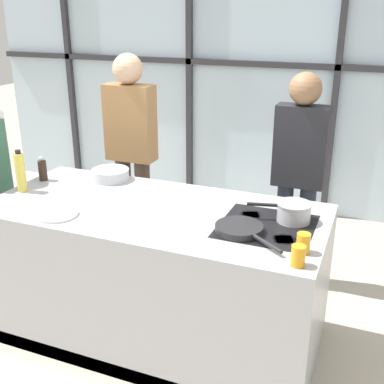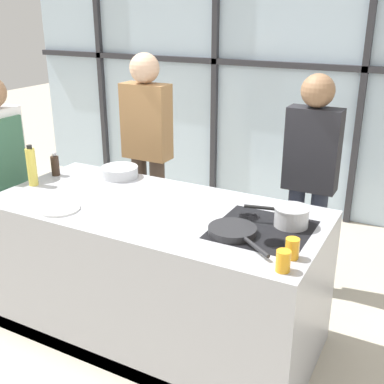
{
  "view_description": "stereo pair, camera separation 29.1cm",
  "coord_description": "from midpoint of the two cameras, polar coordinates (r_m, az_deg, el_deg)",
  "views": [
    {
      "loc": [
        1.23,
        -2.43,
        2.07
      ],
      "look_at": [
        0.21,
        0.1,
        1.02
      ],
      "focal_mm": 45.0,
      "sensor_mm": 36.0,
      "label": 1
    },
    {
      "loc": [
        1.49,
        -2.3,
        2.07
      ],
      "look_at": [
        0.21,
        0.1,
        1.02
      ],
      "focal_mm": 45.0,
      "sensor_mm": 36.0,
      "label": 2
    }
  ],
  "objects": [
    {
      "name": "saucepan",
      "position": [
        2.77,
        14.64,
        -2.81
      ],
      "size": [
        0.36,
        0.2,
        0.11
      ],
      "color": "silver",
      "rests_on": "demo_island"
    },
    {
      "name": "mixing_bowl",
      "position": [
        3.48,
        -6.22,
        2.4
      ],
      "size": [
        0.26,
        0.26,
        0.08
      ],
      "color": "silver",
      "rests_on": "demo_island"
    },
    {
      "name": "pepper_grinder",
      "position": [
        3.59,
        -13.71,
        3.09
      ],
      "size": [
        0.06,
        0.06,
        0.18
      ],
      "color": "#332319",
      "rests_on": "demo_island"
    },
    {
      "name": "spectator_center_left",
      "position": [
        3.6,
        16.14,
        2.34
      ],
      "size": [
        0.38,
        0.23,
        1.66
      ],
      "rotation": [
        0.0,
        0.0,
        3.14
      ],
      "color": "#232838",
      "rests_on": "ground_plane"
    },
    {
      "name": "frying_pan",
      "position": [
        2.62,
        8.08,
        -4.63
      ],
      "size": [
        0.42,
        0.35,
        0.04
      ],
      "color": "#232326",
      "rests_on": "demo_island"
    },
    {
      "name": "ground_plane",
      "position": [
        3.42,
        -1.53,
        -16.21
      ],
      "size": [
        18.0,
        18.0,
        0.0
      ],
      "primitive_type": "plane",
      "color": "#BCB29E"
    },
    {
      "name": "demo_island",
      "position": [
        3.16,
        -1.6,
        -9.55
      ],
      "size": [
        2.08,
        0.96,
        0.92
      ],
      "color": "#A8AAB2",
      "rests_on": "ground_plane"
    },
    {
      "name": "chef",
      "position": [
        3.75,
        -19.57,
        2.41
      ],
      "size": [
        0.23,
        0.37,
        1.63
      ],
      "rotation": [
        0.0,
        0.0,
        -1.57
      ],
      "color": "#47382D",
      "rests_on": "ground_plane"
    },
    {
      "name": "spectator_far_left",
      "position": [
        4.09,
        -3.32,
        5.9
      ],
      "size": [
        0.41,
        0.24,
        1.74
      ],
      "rotation": [
        0.0,
        0.0,
        3.14
      ],
      "color": "#47382D",
      "rests_on": "ground_plane"
    },
    {
      "name": "juice_glass_far",
      "position": [
        2.43,
        15.21,
        -6.56
      ],
      "size": [
        0.07,
        0.07,
        0.1
      ],
      "primitive_type": "cylinder",
      "color": "orange",
      "rests_on": "demo_island"
    },
    {
      "name": "oil_bottle",
      "position": [
        3.41,
        -16.19,
        2.88
      ],
      "size": [
        0.06,
        0.06,
        0.28
      ],
      "color": "#E0CC4C",
      "rests_on": "demo_island"
    },
    {
      "name": "back_window_wall",
      "position": [
        5.1,
        12.66,
        13.0
      ],
      "size": [
        6.4,
        0.1,
        2.8
      ],
      "color": "silver",
      "rests_on": "ground_plane"
    },
    {
      "name": "juice_glass_near",
      "position": [
        2.31,
        14.38,
        -8.02
      ],
      "size": [
        0.07,
        0.07,
        0.1
      ],
      "primitive_type": "cylinder",
      "color": "orange",
      "rests_on": "demo_island"
    },
    {
      "name": "white_plate",
      "position": [
        2.98,
        -12.79,
        -2.0
      ],
      "size": [
        0.25,
        0.25,
        0.01
      ],
      "primitive_type": "cylinder",
      "color": "white",
      "rests_on": "demo_island"
    }
  ]
}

